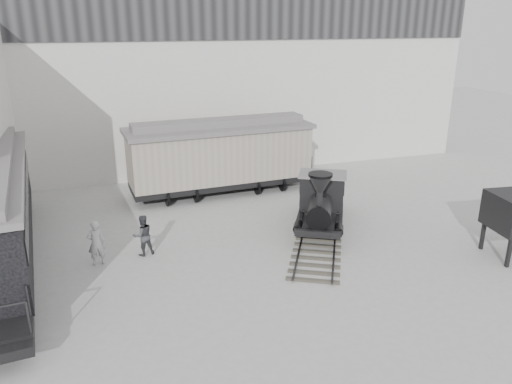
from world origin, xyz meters
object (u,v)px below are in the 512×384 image
object	(u,v)px
boxcar	(220,155)
visitor_a	(96,243)
locomotive	(321,205)
visitor_b	(143,235)

from	to	relation	value
boxcar	visitor_a	xyz separation A→B (m)	(-6.76, -6.95, -1.24)
locomotive	boxcar	world-z (taller)	boxcar
visitor_a	boxcar	bearing A→B (deg)	-143.01
visitor_b	boxcar	bearing A→B (deg)	-140.21
locomotive	visitor_a	size ratio (longest dim) A/B	4.86
boxcar	visitor_a	distance (m)	9.78
locomotive	visitor_a	distance (m)	9.80
locomotive	boxcar	size ratio (longest dim) A/B	0.87
locomotive	boxcar	bearing A→B (deg)	143.40
boxcar	visitor_b	size ratio (longest dim) A/B	5.96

